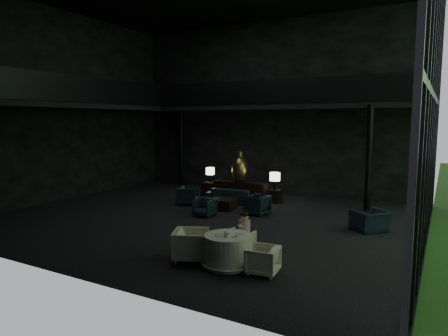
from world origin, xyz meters
The scene contains 34 objects.
floor centered at (0.00, 0.00, 0.00)m, with size 14.00×12.00×0.02m, color black.
wall_back centered at (0.00, 6.00, 4.00)m, with size 14.00×0.04×8.00m, color black.
wall_front centered at (0.00, -6.00, 4.00)m, with size 14.00×0.04×8.00m, color black.
wall_left centered at (-7.00, 0.00, 4.00)m, with size 0.04×12.00×8.00m, color black.
curtain_wall centered at (6.95, 0.00, 4.00)m, with size 0.20×12.00×8.00m, color black, non-canonical shape.
mezzanine_left centered at (-6.00, 0.00, 4.00)m, with size 2.00×12.00×0.25m, color black.
mezzanine_back centered at (1.00, 5.00, 4.00)m, with size 12.00×2.00×0.25m, color black.
railing_left centered at (-5.00, 0.00, 4.60)m, with size 0.06×12.00×1.00m, color black.
railing_back centered at (1.00, 4.00, 4.60)m, with size 12.00×0.06×1.00m, color black.
column_nw centered at (-5.00, 5.70, 2.00)m, with size 0.24×0.24×4.00m, color black.
column_ne centered at (4.80, 4.00, 2.00)m, with size 0.24×0.24×4.00m, color black.
console centered at (-0.41, 3.60, 0.38)m, with size 2.39×0.54×0.76m, color black.
bronze_urn centered at (-0.41, 3.54, 1.32)m, with size 0.71×0.71×1.32m.
side_table_left centered at (-2.01, 3.65, 0.31)m, with size 0.56×0.56×0.61m, color black.
table_lamp_left centered at (-2.01, 3.73, 1.09)m, with size 0.39×0.39×0.66m.
side_table_right centered at (1.19, 3.65, 0.27)m, with size 0.50×0.50×0.55m, color black.
table_lamp_right centered at (1.19, 3.62, 1.06)m, with size 0.43×0.43×0.72m.
sofa centered at (-0.30, 2.70, 0.43)m, with size 2.22×0.65×0.87m, color black.
lounge_armchair_west centered at (-1.75, 1.55, 0.41)m, with size 0.80×0.75×0.83m, color black.
lounge_armchair_east centered at (1.43, 1.31, 0.39)m, with size 0.75×0.71×0.78m, color black.
lounge_armchair_south centered at (-0.10, 0.18, 0.32)m, with size 0.62×0.58×0.64m, color black.
window_armchair centered at (5.39, 1.03, 0.41)m, with size 0.93×0.60×0.81m, color black.
coffee_table centered at (-0.10, 1.46, 0.20)m, with size 0.91×0.91×0.41m, color black.
dining_table centered at (2.96, -3.74, 0.33)m, with size 1.26×1.26×0.75m.
dining_chair_north centered at (2.84, -2.92, 0.32)m, with size 0.61×0.57×0.63m, color beige.
dining_chair_east centered at (3.88, -3.78, 0.31)m, with size 0.60×0.56×0.61m, color #C3BC86.
dining_chair_west centered at (1.99, -3.82, 0.45)m, with size 0.88×0.82×0.91m, color beige.
child centered at (2.90, -2.71, 0.77)m, with size 0.30×0.30×0.64m.
plate_a centered at (2.84, -3.87, 0.76)m, with size 0.26×0.26×0.02m, color white.
plate_b centered at (3.20, -3.57, 0.76)m, with size 0.21×0.21×0.01m, color white.
saucer centered at (3.17, -3.79, 0.76)m, with size 0.16×0.16×0.01m, color white.
coffee_cup centered at (3.23, -3.79, 0.79)m, with size 0.08×0.08×0.06m, color white.
cereal_bowl centered at (2.92, -3.67, 0.79)m, with size 0.17×0.17×0.08m, color white.
cream_pot centered at (3.03, -3.95, 0.79)m, with size 0.06×0.06×0.08m, color #99999E.
Camera 1 is at (7.30, -11.70, 3.41)m, focal length 32.00 mm.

